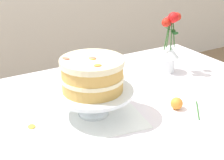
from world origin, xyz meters
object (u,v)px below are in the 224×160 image
(dining_table, at_px, (127,129))
(fallen_rose, at_px, (177,104))
(cake_stand, at_px, (93,94))
(layer_cake, at_px, (92,74))
(flower_vase, at_px, (169,46))

(dining_table, distance_m, fallen_rose, 0.22)
(cake_stand, bearing_deg, layer_cake, -166.98)
(dining_table, distance_m, flower_vase, 0.47)
(cake_stand, bearing_deg, fallen_rose, -22.69)
(dining_table, bearing_deg, layer_cake, 169.83)
(dining_table, height_order, layer_cake, layer_cake)
(fallen_rose, bearing_deg, layer_cake, 157.32)
(layer_cake, bearing_deg, fallen_rose, -22.68)
(dining_table, xyz_separation_m, layer_cake, (-0.13, 0.02, 0.25))
(dining_table, relative_size, layer_cake, 6.29)
(cake_stand, relative_size, flower_vase, 0.99)
(cake_stand, height_order, layer_cake, layer_cake)
(flower_vase, bearing_deg, layer_cake, -159.72)
(dining_table, bearing_deg, fallen_rose, -31.47)
(cake_stand, distance_m, layer_cake, 0.08)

